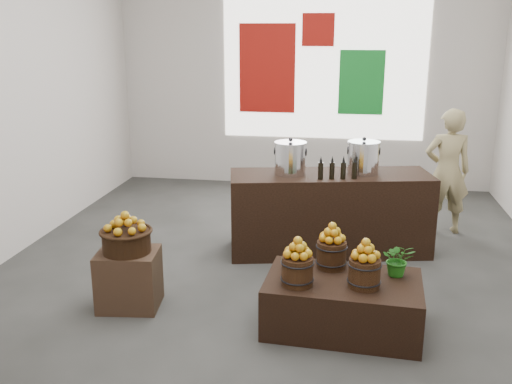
% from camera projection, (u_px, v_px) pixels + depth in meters
% --- Properties ---
extents(ground, '(7.00, 7.00, 0.00)m').
position_uv_depth(ground, '(275.00, 265.00, 6.27)').
color(ground, '#3D3D3A').
rests_on(ground, ground).
extents(back_wall, '(6.00, 0.04, 4.00)m').
position_uv_depth(back_wall, '(305.00, 62.00, 9.04)').
color(back_wall, beige).
rests_on(back_wall, ground).
extents(back_opening, '(3.20, 0.02, 2.40)m').
position_uv_depth(back_opening, '(324.00, 63.00, 8.98)').
color(back_opening, white).
rests_on(back_opening, back_wall).
extents(deco_red_left, '(0.90, 0.04, 1.40)m').
position_uv_depth(deco_red_left, '(267.00, 69.00, 9.14)').
color(deco_red_left, maroon).
rests_on(deco_red_left, back_wall).
extents(deco_green_right, '(0.70, 0.04, 1.00)m').
position_uv_depth(deco_green_right, '(361.00, 83.00, 8.96)').
color(deco_green_right, '#137B26').
rests_on(deco_green_right, back_wall).
extents(deco_red_upper, '(0.50, 0.04, 0.50)m').
position_uv_depth(deco_red_upper, '(318.00, 30.00, 8.85)').
color(deco_red_upper, maroon).
rests_on(deco_red_upper, back_wall).
extents(crate, '(0.59, 0.51, 0.55)m').
position_uv_depth(crate, '(129.00, 279.00, 5.28)').
color(crate, '#452C20').
rests_on(crate, ground).
extents(wicker_basket, '(0.44, 0.44, 0.20)m').
position_uv_depth(wicker_basket, '(127.00, 241.00, 5.17)').
color(wicker_basket, black).
rests_on(wicker_basket, crate).
extents(apples_in_basket, '(0.34, 0.34, 0.18)m').
position_uv_depth(apples_in_basket, '(125.00, 222.00, 5.12)').
color(apples_in_basket, '#A31C05').
rests_on(apples_in_basket, wicker_basket).
extents(display_table, '(1.35, 0.88, 0.45)m').
position_uv_depth(display_table, '(342.00, 304.00, 4.90)').
color(display_table, black).
rests_on(display_table, ground).
extents(apple_bucket_front_left, '(0.26, 0.26, 0.24)m').
position_uv_depth(apple_bucket_front_left, '(297.00, 271.00, 4.72)').
color(apple_bucket_front_left, '#38200F').
rests_on(apple_bucket_front_left, display_table).
extents(apples_in_bucket_front_left, '(0.20, 0.20, 0.18)m').
position_uv_depth(apples_in_bucket_front_left, '(298.00, 247.00, 4.66)').
color(apples_in_bucket_front_left, '#A31C05').
rests_on(apples_in_bucket_front_left, apple_bucket_front_left).
extents(apple_bucket_front_right, '(0.26, 0.26, 0.24)m').
position_uv_depth(apple_bucket_front_right, '(364.00, 273.00, 4.68)').
color(apple_bucket_front_right, '#38200F').
rests_on(apple_bucket_front_right, display_table).
extents(apples_in_bucket_front_right, '(0.20, 0.20, 0.18)m').
position_uv_depth(apples_in_bucket_front_right, '(366.00, 249.00, 4.62)').
color(apples_in_bucket_front_right, '#A31C05').
rests_on(apples_in_bucket_front_right, apple_bucket_front_right).
extents(apple_bucket_rear, '(0.26, 0.26, 0.24)m').
position_uv_depth(apple_bucket_rear, '(331.00, 254.00, 5.06)').
color(apple_bucket_rear, '#38200F').
rests_on(apple_bucket_rear, display_table).
extents(apples_in_bucket_rear, '(0.20, 0.20, 0.18)m').
position_uv_depth(apples_in_bucket_rear, '(332.00, 232.00, 5.00)').
color(apples_in_bucket_rear, '#A31C05').
rests_on(apples_in_bucket_rear, apple_bucket_rear).
extents(herb_garnish_right, '(0.28, 0.24, 0.30)m').
position_uv_depth(herb_garnish_right, '(398.00, 259.00, 4.88)').
color(herb_garnish_right, '#1A5E13').
rests_on(herb_garnish_right, display_table).
extents(herb_garnish_left, '(0.15, 0.12, 0.25)m').
position_uv_depth(herb_garnish_left, '(289.00, 256.00, 5.02)').
color(herb_garnish_left, '#1A5E13').
rests_on(herb_garnish_left, display_table).
extents(counter, '(2.37, 1.17, 0.93)m').
position_uv_depth(counter, '(329.00, 213.00, 6.57)').
color(counter, black).
rests_on(counter, ground).
extents(stock_pot_left, '(0.35, 0.35, 0.35)m').
position_uv_depth(stock_pot_left, '(290.00, 159.00, 6.37)').
color(stock_pot_left, silver).
rests_on(stock_pot_left, counter).
extents(stock_pot_center, '(0.35, 0.35, 0.35)m').
position_uv_depth(stock_pot_center, '(363.00, 158.00, 6.41)').
color(stock_pot_center, silver).
rests_on(stock_pot_center, counter).
extents(oil_cruets, '(0.34, 0.13, 0.26)m').
position_uv_depth(oil_cruets, '(335.00, 167.00, 6.19)').
color(oil_cruets, black).
rests_on(oil_cruets, counter).
extents(shopper, '(0.62, 0.44, 1.59)m').
position_uv_depth(shopper, '(447.00, 172.00, 7.11)').
color(shopper, '#96885C').
rests_on(shopper, ground).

